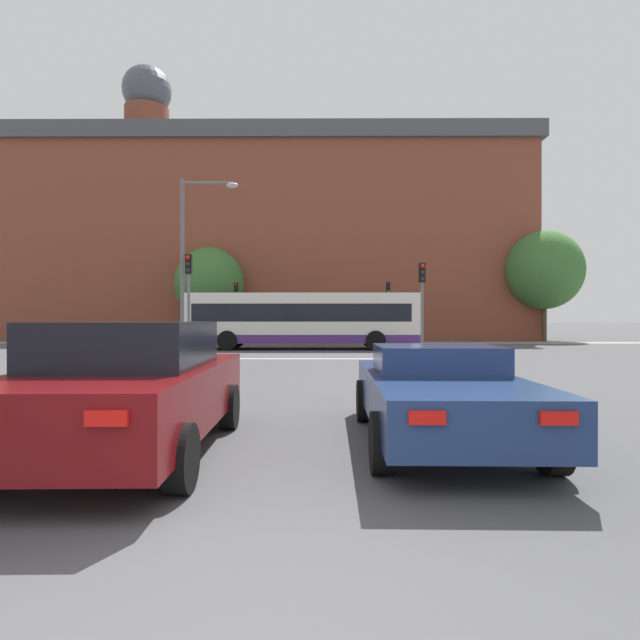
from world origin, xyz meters
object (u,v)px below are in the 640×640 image
(bus_crossing_lead, at_px, (302,319))
(pedestrian_walking_east, at_px, (277,329))
(street_lamp_junction, at_px, (192,248))
(traffic_light_near_left, at_px, (189,288))
(pedestrian_waiting, at_px, (380,329))
(car_saloon_left, at_px, (130,387))
(car_roadster_right, at_px, (438,392))
(traffic_light_far_right, at_px, (388,302))
(traffic_light_near_right, at_px, (422,293))
(traffic_light_far_left, at_px, (236,302))

(bus_crossing_lead, xyz_separation_m, pedestrian_walking_east, (-1.97, 6.83, -0.66))
(bus_crossing_lead, xyz_separation_m, street_lamp_junction, (-4.37, -5.43, 2.99))
(traffic_light_near_left, height_order, pedestrian_walking_east, traffic_light_near_left)
(bus_crossing_lead, bearing_deg, street_lamp_junction, -38.83)
(pedestrian_waiting, bearing_deg, pedestrian_walking_east, 177.58)
(car_saloon_left, xyz_separation_m, bus_crossing_lead, (1.20, 20.33, 0.76))
(car_roadster_right, bearing_deg, pedestrian_walking_east, 100.58)
(traffic_light_far_right, relative_size, traffic_light_near_right, 1.03)
(traffic_light_near_left, height_order, pedestrian_waiting, traffic_light_near_left)
(car_roadster_right, relative_size, traffic_light_far_left, 1.09)
(traffic_light_far_left, distance_m, pedestrian_walking_east, 3.20)
(car_saloon_left, relative_size, pedestrian_walking_east, 2.80)
(traffic_light_near_left, relative_size, street_lamp_junction, 0.57)
(car_saloon_left, xyz_separation_m, traffic_light_far_right, (6.56, 26.81, 1.92))
(car_saloon_left, distance_m, pedestrian_walking_east, 27.17)
(bus_crossing_lead, bearing_deg, traffic_light_far_left, -143.95)
(car_saloon_left, bearing_deg, car_roadster_right, 7.81)
(traffic_light_near_right, bearing_deg, car_saloon_left, -113.26)
(traffic_light_near_left, distance_m, traffic_light_far_left, 12.10)
(bus_crossing_lead, distance_m, traffic_light_far_left, 7.87)
(pedestrian_waiting, bearing_deg, car_roadster_right, -94.60)
(traffic_light_far_right, bearing_deg, traffic_light_near_left, -128.58)
(traffic_light_far_right, xyz_separation_m, traffic_light_near_right, (-0.16, -11.93, -0.06))
(street_lamp_junction, bearing_deg, traffic_light_near_left, -98.85)
(bus_crossing_lead, distance_m, pedestrian_waiting, 8.12)
(car_saloon_left, xyz_separation_m, traffic_light_near_right, (6.40, 14.88, 1.85))
(car_saloon_left, height_order, street_lamp_junction, street_lamp_junction)
(traffic_light_near_right, height_order, traffic_light_far_left, traffic_light_far_left)
(car_roadster_right, height_order, pedestrian_waiting, pedestrian_waiting)
(car_roadster_right, xyz_separation_m, street_lamp_junction, (-6.93, 14.30, 3.90))
(car_roadster_right, bearing_deg, traffic_light_near_left, 117.53)
(traffic_light_far_right, bearing_deg, traffic_light_near_right, -90.79)
(car_roadster_right, relative_size, pedestrian_waiting, 2.71)
(car_saloon_left, bearing_deg, traffic_light_near_right, 65.51)
(bus_crossing_lead, bearing_deg, traffic_light_far_right, 140.39)
(car_saloon_left, height_order, traffic_light_far_right, traffic_light_far_right)
(bus_crossing_lead, height_order, pedestrian_waiting, bus_crossing_lead)
(bus_crossing_lead, relative_size, traffic_light_near_left, 2.84)
(street_lamp_junction, bearing_deg, traffic_light_far_right, 50.74)
(car_saloon_left, bearing_deg, pedestrian_walking_east, 90.40)
(car_roadster_right, relative_size, bus_crossing_lead, 0.36)
(street_lamp_junction, bearing_deg, bus_crossing_lead, 51.17)
(car_roadster_right, distance_m, pedestrian_walking_east, 26.95)
(car_saloon_left, xyz_separation_m, traffic_light_far_left, (-3.39, 26.63, 1.89))
(bus_crossing_lead, bearing_deg, traffic_light_near_right, 43.66)
(traffic_light_near_left, height_order, traffic_light_far_left, traffic_light_near_left)
(car_roadster_right, distance_m, traffic_light_near_right, 14.67)
(car_saloon_left, height_order, bus_crossing_lead, bus_crossing_lead)
(car_saloon_left, relative_size, car_roadster_right, 1.01)
(traffic_light_near_right, bearing_deg, pedestrian_waiting, 91.82)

